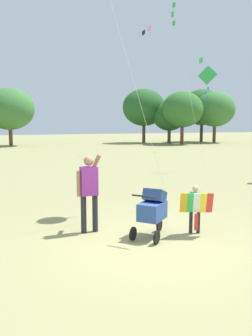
{
  "coord_description": "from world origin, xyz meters",
  "views": [
    {
      "loc": [
        -2.71,
        -6.17,
        2.41
      ],
      "look_at": [
        0.19,
        1.75,
        1.3
      ],
      "focal_mm": 37.91,
      "sensor_mm": 36.0,
      "label": 1
    }
  ],
  "objects_px": {
    "child_with_butterfly_kite": "(195,205)",
    "person_adult_flyer": "(89,187)",
    "kite_orange_delta": "(207,78)",
    "stroller": "(153,208)"
  },
  "relations": [
    {
      "from": "person_adult_flyer",
      "to": "kite_orange_delta",
      "type": "relative_size",
      "value": 0.34
    },
    {
      "from": "kite_orange_delta",
      "to": "child_with_butterfly_kite",
      "type": "bearing_deg",
      "value": -123.65
    },
    {
      "from": "child_with_butterfly_kite",
      "to": "kite_orange_delta",
      "type": "bearing_deg",
      "value": 56.35
    },
    {
      "from": "child_with_butterfly_kite",
      "to": "stroller",
      "type": "xyz_separation_m",
      "value": [
        -0.94,
        0.13,
        -0.03
      ]
    },
    {
      "from": "stroller",
      "to": "kite_orange_delta",
      "type": "relative_size",
      "value": 0.2
    },
    {
      "from": "child_with_butterfly_kite",
      "to": "person_adult_flyer",
      "type": "relative_size",
      "value": 0.6
    },
    {
      "from": "child_with_butterfly_kite",
      "to": "stroller",
      "type": "height_order",
      "value": "child_with_butterfly_kite"
    },
    {
      "from": "person_adult_flyer",
      "to": "kite_orange_delta",
      "type": "distance_m",
      "value": 11.53
    },
    {
      "from": "child_with_butterfly_kite",
      "to": "kite_orange_delta",
      "type": "distance_m",
      "value": 11.03
    },
    {
      "from": "stroller",
      "to": "kite_orange_delta",
      "type": "distance_m",
      "value": 11.46
    }
  ]
}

